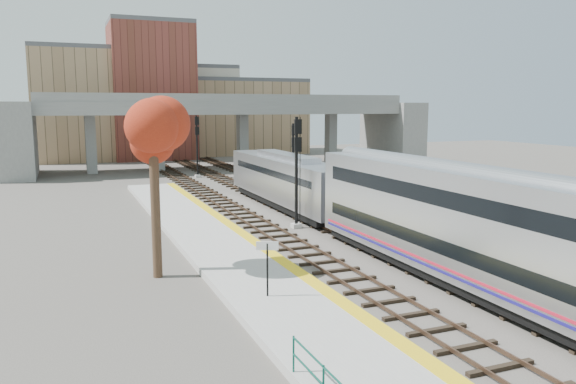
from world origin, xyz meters
name	(u,v)px	position (x,y,z in m)	size (l,w,h in m)	color
ground	(367,253)	(0.00, 0.00, 0.00)	(160.00, 160.00, 0.00)	#47423D
platform	(241,264)	(-7.25, 0.00, 0.17)	(4.50, 60.00, 0.35)	#9E9E99
yellow_strip	(277,257)	(-5.35, 0.00, 0.35)	(0.70, 60.00, 0.01)	yellow
tracks	(295,212)	(0.93, 12.50, 0.08)	(10.70, 95.00, 0.25)	black
overpass	(227,123)	(4.92, 45.00, 5.81)	(54.00, 12.00, 9.50)	slate
buildings_far	(169,107)	(1.26, 66.57, 7.88)	(43.00, 21.00, 20.60)	tan
parking_lot	(350,180)	(14.00, 28.00, 0.02)	(14.00, 18.00, 0.04)	black
locomotive	(286,180)	(1.00, 14.46, 2.28)	(3.02, 19.05, 4.10)	#A8AAB2
coach	(488,233)	(1.00, -8.15, 2.80)	(3.03, 25.00, 5.00)	#A8AAB2
signal_mast_near	(297,173)	(-1.10, 7.40, 3.70)	(0.60, 0.64, 7.34)	#9E9E99
signal_mast_mid	(293,164)	(3.00, 17.86, 3.17)	(0.60, 0.64, 6.57)	#9E9E99
signal_mast_far	(197,147)	(-1.10, 36.22, 3.46)	(0.60, 0.64, 6.99)	#9E9E99
station_sign	(267,257)	(-7.84, -5.50, 1.98)	(0.85, 0.40, 2.27)	black
tree	(153,133)	(-11.40, -0.06, 6.79)	(3.60, 3.60, 9.15)	#382619
car_a	(338,182)	(9.50, 22.12, 0.69)	(1.54, 3.82, 1.30)	#99999E
car_b	(352,172)	(15.10, 29.68, 0.61)	(1.20, 3.45, 1.14)	#99999E
car_c	(346,168)	(16.19, 33.24, 0.69)	(1.81, 4.45, 1.29)	#99999E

